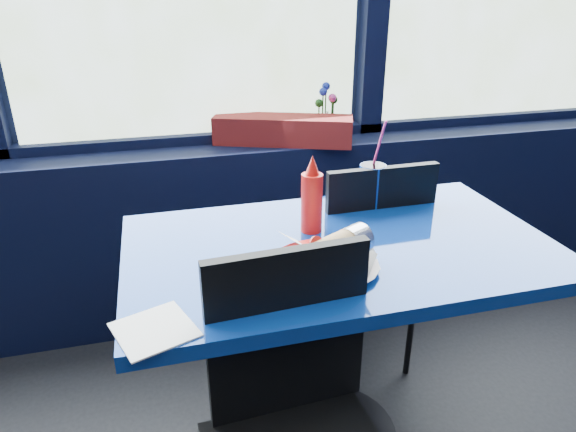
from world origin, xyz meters
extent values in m
cube|color=black|center=(0.00, 2.87, 0.40)|extent=(5.00, 0.26, 0.80)
cube|color=black|center=(0.00, 2.95, 0.81)|extent=(4.80, 0.08, 0.06)
cylinder|color=black|center=(0.30, 2.00, 0.34)|extent=(0.12, 0.12, 0.68)
cube|color=navy|center=(0.30, 2.00, 0.73)|extent=(1.20, 0.70, 0.04)
cube|color=black|center=(0.08, 1.74, 0.67)|extent=(0.39, 0.05, 0.44)
cube|color=black|center=(0.52, 2.40, 0.43)|extent=(0.41, 0.41, 0.04)
cube|color=black|center=(0.52, 2.21, 0.67)|extent=(0.38, 0.03, 0.44)
cylinder|color=black|center=(0.69, 2.57, 0.21)|extent=(0.02, 0.02, 0.41)
cylinder|color=black|center=(0.70, 2.23, 0.21)|extent=(0.02, 0.02, 0.41)
cylinder|color=black|center=(0.35, 2.57, 0.21)|extent=(0.02, 0.02, 0.41)
cylinder|color=black|center=(0.35, 2.23, 0.21)|extent=(0.02, 0.02, 0.41)
cube|color=maroon|center=(0.35, 2.85, 0.86)|extent=(0.59, 0.34, 0.12)
imported|color=silver|center=(0.55, 2.88, 0.86)|extent=(0.13, 0.13, 0.12)
cylinder|color=#1E5919|center=(0.53, 2.88, 0.89)|extent=(0.01, 0.01, 0.19)
sphere|color=#1B2F9E|center=(0.53, 2.88, 1.00)|extent=(0.04, 0.04, 0.04)
cylinder|color=#1E5919|center=(0.57, 2.87, 0.88)|extent=(0.01, 0.01, 0.16)
sphere|color=#E14297|center=(0.57, 2.87, 0.98)|extent=(0.04, 0.04, 0.04)
cylinder|color=#1E5919|center=(0.55, 2.90, 0.90)|extent=(0.01, 0.01, 0.21)
sphere|color=#1B2F9E|center=(0.55, 2.90, 1.02)|extent=(0.04, 0.04, 0.04)
cylinder|color=#1E5919|center=(0.52, 2.89, 0.87)|extent=(0.01, 0.01, 0.14)
sphere|color=#1E5919|center=(0.52, 2.89, 0.95)|extent=(0.04, 0.04, 0.04)
cylinder|color=#1E5919|center=(0.58, 2.88, 0.88)|extent=(0.01, 0.01, 0.15)
sphere|color=#1E5919|center=(0.58, 2.88, 0.97)|extent=(0.04, 0.04, 0.04)
cylinder|color=red|center=(0.20, 1.86, 0.77)|extent=(0.26, 0.26, 0.05)
cylinder|color=white|center=(0.20, 1.86, 0.76)|extent=(0.25, 0.25, 0.00)
cylinder|color=white|center=(0.30, 1.90, 0.81)|extent=(0.09, 0.10, 0.08)
sphere|color=brown|center=(0.19, 1.84, 0.81)|extent=(0.06, 0.06, 0.06)
cylinder|color=red|center=(0.18, 1.85, 0.83)|extent=(0.06, 0.06, 0.01)
cylinder|color=red|center=(0.24, 2.10, 0.84)|extent=(0.06, 0.06, 0.18)
cone|color=red|center=(0.24, 2.10, 0.96)|extent=(0.04, 0.04, 0.06)
cylinder|color=navy|center=(0.49, 2.24, 0.82)|extent=(0.09, 0.09, 0.14)
cylinder|color=black|center=(0.49, 2.24, 0.88)|extent=(0.08, 0.08, 0.01)
cylinder|color=#F53387|center=(0.50, 2.23, 0.95)|extent=(0.02, 0.07, 0.19)
cube|color=white|center=(-0.22, 1.72, 0.75)|extent=(0.20, 0.20, 0.00)
camera|label=1|loc=(-0.17, 0.79, 1.42)|focal=32.00mm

